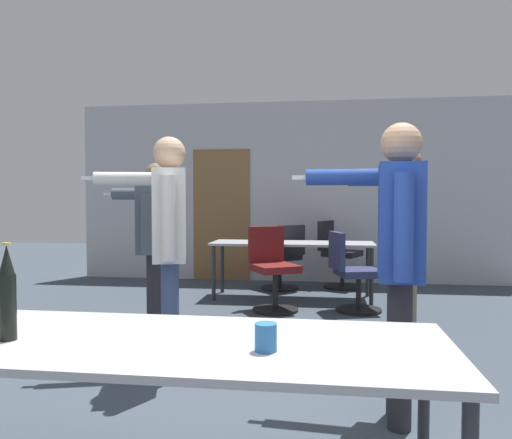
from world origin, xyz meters
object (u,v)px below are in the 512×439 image
object	(u,v)px
person_right_polo	(168,231)
drink_cup	(266,337)
person_near_casual	(156,234)
person_far_watching	(397,243)
office_chair_side_rolled	(352,275)
person_center_tall	(408,220)
beer_bottle	(7,294)
office_chair_mid_tucked	(273,271)
office_chair_far_right	(283,259)
office_chair_near_pushed	(337,256)

from	to	relation	value
person_right_polo	drink_cup	bearing A→B (deg)	-166.97
person_near_casual	person_far_watching	xyz separation A→B (m)	(1.95, -1.54, 0.07)
person_near_casual	office_chair_side_rolled	bearing A→B (deg)	-58.19
person_near_casual	person_center_tall	size ratio (longest dim) A/B	0.91
person_center_tall	person_far_watching	xyz separation A→B (m)	(-0.40, -2.17, -0.04)
person_center_tall	beer_bottle	size ratio (longest dim) A/B	4.60
beer_bottle	person_right_polo	bearing A→B (deg)	85.99
office_chair_mid_tucked	drink_cup	bearing A→B (deg)	65.33
office_chair_far_right	beer_bottle	xyz separation A→B (m)	(-0.66, -5.16, 0.47)
person_near_casual	office_chair_side_rolled	size ratio (longest dim) A/B	1.78
person_right_polo	drink_cup	xyz separation A→B (m)	(0.90, -1.66, -0.27)
office_chair_mid_tucked	drink_cup	size ratio (longest dim) A/B	9.34
person_far_watching	office_chair_side_rolled	xyz separation A→B (m)	(-0.09, 2.82, -0.61)
office_chair_near_pushed	drink_cup	world-z (taller)	office_chair_near_pushed
drink_cup	person_center_tall	bearing A→B (deg)	72.69
office_chair_side_rolled	beer_bottle	world-z (taller)	beer_bottle
office_chair_side_rolled	person_near_casual	bearing A→B (deg)	-71.30
person_center_tall	drink_cup	size ratio (longest dim) A/B	17.24
office_chair_side_rolled	office_chair_near_pushed	bearing A→B (deg)	168.86
person_far_watching	office_chair_mid_tucked	size ratio (longest dim) A/B	1.78
person_near_casual	person_center_tall	xyz separation A→B (m)	(2.35, 0.63, 0.11)
beer_bottle	drink_cup	size ratio (longest dim) A/B	3.75
office_chair_mid_tucked	office_chair_side_rolled	world-z (taller)	office_chair_mid_tucked
person_right_polo	office_chair_side_rolled	size ratio (longest dim) A/B	1.90
office_chair_mid_tucked	office_chair_side_rolled	xyz separation A→B (m)	(0.90, 0.04, -0.04)
office_chair_side_rolled	beer_bottle	distance (m)	4.24
person_far_watching	drink_cup	world-z (taller)	person_far_watching
person_near_casual	office_chair_far_right	xyz separation A→B (m)	(0.97, 2.52, -0.53)
person_far_watching	drink_cup	size ratio (longest dim) A/B	16.66
person_center_tall	office_chair_side_rolled	distance (m)	1.04
person_right_polo	beer_bottle	bearing A→B (deg)	160.57
person_center_tall	person_far_watching	world-z (taller)	person_center_tall
office_chair_far_right	office_chair_side_rolled	bearing A→B (deg)	-98.79
drink_cup	person_far_watching	bearing A→B (deg)	60.82
person_right_polo	office_chair_far_right	size ratio (longest dim) A/B	1.87
office_chair_far_right	office_chair_near_pushed	size ratio (longest dim) A/B	0.96
person_right_polo	person_far_watching	bearing A→B (deg)	-125.49
beer_bottle	office_chair_far_right	bearing A→B (deg)	82.75
person_center_tall	beer_bottle	world-z (taller)	person_center_tall
person_near_casual	person_center_tall	distance (m)	2.44
office_chair_near_pushed	office_chair_side_rolled	distance (m)	1.54
office_chair_mid_tucked	beer_bottle	xyz separation A→B (m)	(-0.64, -3.88, 0.45)
office_chair_far_right	beer_bottle	distance (m)	5.23
person_center_tall	beer_bottle	distance (m)	3.86
office_chair_near_pushed	beer_bottle	size ratio (longest dim) A/B	2.50
office_chair_side_rolled	beer_bottle	bearing A→B (deg)	-37.31
person_near_casual	person_right_polo	distance (m)	1.08
person_far_watching	office_chair_mid_tucked	xyz separation A→B (m)	(-0.99, 2.78, -0.58)
person_near_casual	person_right_polo	world-z (taller)	person_right_polo
drink_cup	office_chair_far_right	bearing A→B (deg)	93.96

